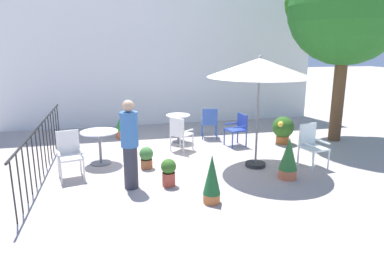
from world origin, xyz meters
name	(u,v)px	position (x,y,z in m)	size (l,w,h in m)	color
ground_plane	(191,159)	(0.00, 0.00, 0.00)	(60.00, 60.00, 0.00)	#A89B94
villa_facade	(164,42)	(0.00, 3.99, 2.69)	(10.40, 0.30, 5.37)	white
terrace_railing	(42,140)	(-3.19, 0.00, 0.68)	(0.03, 4.96, 1.01)	black
shade_tree	(348,6)	(4.34, 0.77, 3.58)	(3.16, 3.01, 5.07)	brown
patio_umbrella_0	(260,68)	(1.28, -0.77, 2.13)	(2.19, 2.19, 2.40)	#2D2D2D
cafe_table_0	(178,123)	(-0.01, 1.53, 0.52)	(0.65, 0.65, 0.76)	white
cafe_table_1	(100,141)	(-2.04, 0.18, 0.53)	(0.82, 0.82, 0.75)	white
patio_chair_0	(311,143)	(2.43, -1.06, 0.53)	(0.54, 0.57, 0.94)	white
patio_chair_1	(69,152)	(-2.60, -0.54, 0.53)	(0.55, 0.57, 0.94)	white
patio_chair_2	(238,127)	(1.45, 0.82, 0.50)	(0.53, 0.54, 0.84)	#2D44A2
patio_chair_3	(180,132)	(-0.13, 0.68, 0.50)	(0.62, 0.62, 0.87)	white
patio_chair_4	(210,121)	(0.92, 1.68, 0.50)	(0.52, 0.51, 0.88)	#3151A0
potted_plant_0	(169,171)	(-0.76, -1.40, 0.28)	(0.29, 0.29, 0.53)	#AF4736
potted_plant_1	(283,128)	(2.70, 0.74, 0.42)	(0.57, 0.57, 0.74)	#A45929
potted_plant_2	(288,158)	(1.61, -1.57, 0.42)	(0.37, 0.37, 0.84)	#D06B44
potted_plant_3	(122,126)	(-1.50, 2.29, 0.36)	(0.35, 0.35, 0.71)	#D06F45
potted_plant_4	(146,157)	(-1.07, -0.36, 0.25)	(0.30, 0.30, 0.48)	#9A5632
potted_plant_5	(212,179)	(-0.17, -2.27, 0.43)	(0.30, 0.30, 0.85)	#B86535
standing_person	(130,144)	(-1.45, -1.33, 0.85)	(0.44, 0.44, 1.66)	#33333D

